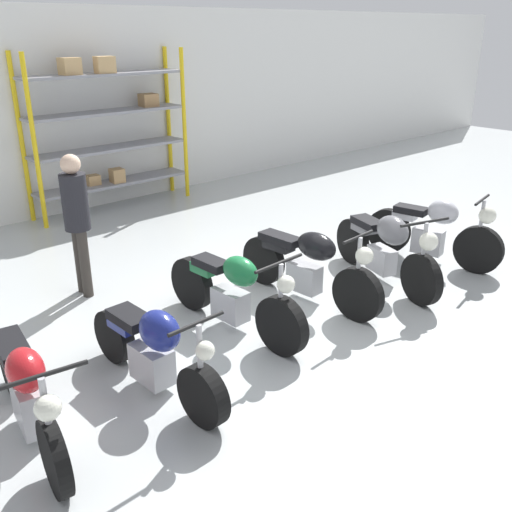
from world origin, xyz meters
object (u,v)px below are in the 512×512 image
object	(u,v)px
motorcycle_blue	(154,350)
motorcycle_grey	(387,247)
motorcycle_green	(234,293)
motorcycle_black	(309,265)
motorcycle_red	(27,390)
shelving_rack	(108,126)
motorcycle_silver	(434,231)
person_browsing	(76,214)

from	to	relation	value
motorcycle_blue	motorcycle_grey	xyz separation A→B (m)	(3.66, 0.02, 0.08)
motorcycle_blue	motorcycle_green	bearing A→B (deg)	104.78
motorcycle_blue	motorcycle_black	xyz separation A→B (m)	(2.48, 0.34, 0.06)
motorcycle_blue	motorcycle_grey	world-z (taller)	motorcycle_grey
motorcycle_blue	motorcycle_black	distance (m)	2.50
motorcycle_black	motorcycle_green	bearing A→B (deg)	-96.34
motorcycle_green	motorcycle_red	bearing A→B (deg)	-86.74
shelving_rack	motorcycle_green	world-z (taller)	shelving_rack
motorcycle_blue	motorcycle_silver	xyz separation A→B (m)	(4.77, -0.02, 0.06)
person_browsing	motorcycle_blue	bearing A→B (deg)	84.77
motorcycle_black	motorcycle_silver	distance (m)	2.32
motorcycle_red	person_browsing	distance (m)	2.86
motorcycle_red	motorcycle_blue	xyz separation A→B (m)	(1.14, -0.15, -0.02)
motorcycle_red	motorcycle_silver	size ratio (longest dim) A/B	1.05
motorcycle_silver	motorcycle_red	bearing A→B (deg)	-102.76
shelving_rack	motorcycle_blue	world-z (taller)	shelving_rack
motorcycle_green	motorcycle_grey	distance (m)	2.38
motorcycle_red	person_browsing	bearing A→B (deg)	153.03
shelving_rack	motorcycle_silver	distance (m)	6.06
motorcycle_red	motorcycle_blue	bearing A→B (deg)	91.28
motorcycle_silver	person_browsing	size ratio (longest dim) A/B	1.10
motorcycle_green	motorcycle_silver	distance (m)	3.48
person_browsing	motorcycle_silver	bearing A→B (deg)	156.43
shelving_rack	motorcycle_blue	xyz separation A→B (m)	(-2.69, -5.58, -1.12)
motorcycle_red	motorcycle_green	world-z (taller)	motorcycle_green
motorcycle_blue	motorcycle_black	world-z (taller)	motorcycle_black
shelving_rack	motorcycle_green	distance (m)	5.47
motorcycle_red	motorcycle_black	world-z (taller)	motorcycle_black
motorcycle_grey	person_browsing	distance (m)	4.02
motorcycle_grey	person_browsing	world-z (taller)	person_browsing
shelving_rack	motorcycle_silver	bearing A→B (deg)	-69.68
person_browsing	motorcycle_red	bearing A→B (deg)	60.54
motorcycle_grey	motorcycle_silver	world-z (taller)	motorcycle_grey
shelving_rack	person_browsing	xyz separation A→B (m)	(-2.21, -3.16, -0.46)
motorcycle_green	motorcycle_grey	world-z (taller)	motorcycle_grey
shelving_rack	motorcycle_black	world-z (taller)	shelving_rack
motorcycle_green	person_browsing	distance (m)	2.28
shelving_rack	motorcycle_grey	distance (m)	5.73
shelving_rack	motorcycle_black	distance (m)	5.35
motorcycle_blue	motorcycle_green	world-z (taller)	motorcycle_green
motorcycle_red	motorcycle_green	bearing A→B (deg)	104.36
motorcycle_green	person_browsing	bearing A→B (deg)	-160.36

